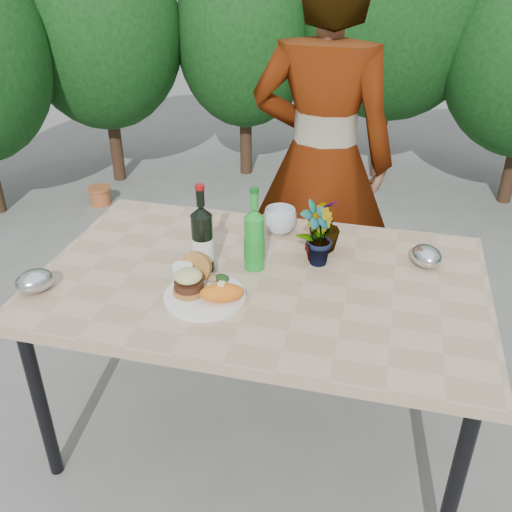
% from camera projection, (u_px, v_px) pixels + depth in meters
% --- Properties ---
extents(ground, '(80.00, 80.00, 0.00)m').
position_uv_depth(ground, '(260.00, 425.00, 2.44)').
color(ground, slate).
rests_on(ground, ground).
extents(patio_table, '(1.60, 1.00, 0.75)m').
position_uv_depth(patio_table, '(261.00, 290.00, 2.10)').
color(patio_table, tan).
rests_on(patio_table, ground).
extents(shrub_hedge, '(6.82, 5.12, 2.16)m').
position_uv_depth(shrub_hedge, '(373.00, 74.00, 3.27)').
color(shrub_hedge, '#382316').
rests_on(shrub_hedge, ground).
extents(dinner_plate, '(0.28, 0.28, 0.01)m').
position_uv_depth(dinner_plate, '(205.00, 296.00, 1.94)').
color(dinner_plate, white).
rests_on(dinner_plate, patio_table).
extents(burger_stack, '(0.11, 0.16, 0.11)m').
position_uv_depth(burger_stack, '(191.00, 278.00, 1.94)').
color(burger_stack, '#B7722D').
rests_on(burger_stack, dinner_plate).
extents(sweet_potato, '(0.17, 0.12, 0.06)m').
position_uv_depth(sweet_potato, '(222.00, 293.00, 1.89)').
color(sweet_potato, orange).
rests_on(sweet_potato, dinner_plate).
extents(grilled_veg, '(0.08, 0.05, 0.03)m').
position_uv_depth(grilled_veg, '(218.00, 278.00, 2.00)').
color(grilled_veg, olive).
rests_on(grilled_veg, dinner_plate).
extents(wine_bottle, '(0.08, 0.08, 0.34)m').
position_uv_depth(wine_bottle, '(202.00, 240.00, 2.05)').
color(wine_bottle, black).
rests_on(wine_bottle, patio_table).
extents(sparkling_water, '(0.08, 0.08, 0.32)m').
position_uv_depth(sparkling_water, '(254.00, 240.00, 2.06)').
color(sparkling_water, green).
rests_on(sparkling_water, patio_table).
extents(plastic_cup, '(0.07, 0.07, 0.09)m').
position_uv_depth(plastic_cup, '(183.00, 277.00, 1.97)').
color(plastic_cup, white).
rests_on(plastic_cup, patio_table).
extents(seedling_left, '(0.15, 0.15, 0.24)m').
position_uv_depth(seedling_left, '(315.00, 232.00, 2.11)').
color(seedling_left, '#28531C').
rests_on(seedling_left, patio_table).
extents(seedling_mid, '(0.15, 0.15, 0.21)m').
position_uv_depth(seedling_mid, '(318.00, 237.00, 2.10)').
color(seedling_mid, '#226021').
rests_on(seedling_mid, patio_table).
extents(seedling_right, '(0.17, 0.17, 0.21)m').
position_uv_depth(seedling_right, '(325.00, 224.00, 2.19)').
color(seedling_right, '#265E20').
rests_on(seedling_right, patio_table).
extents(blue_bowl, '(0.15, 0.15, 0.11)m').
position_uv_depth(blue_bowl, '(280.00, 221.00, 2.34)').
color(blue_bowl, silver).
rests_on(blue_bowl, patio_table).
extents(foil_packet_left, '(0.17, 0.17, 0.08)m').
position_uv_depth(foil_packet_left, '(35.00, 281.00, 1.97)').
color(foil_packet_left, '#B3B5BA').
rests_on(foil_packet_left, patio_table).
extents(foil_packet_right, '(0.16, 0.17, 0.08)m').
position_uv_depth(foil_packet_right, '(426.00, 256.00, 2.12)').
color(foil_packet_right, '#B3B6BB').
rests_on(foil_packet_right, patio_table).
extents(person, '(0.67, 0.45, 1.82)m').
position_uv_depth(person, '(322.00, 162.00, 2.63)').
color(person, '#9E644F').
rests_on(person, ground).
extents(terracotta_pot, '(0.17, 0.17, 0.14)m').
position_uv_depth(terracotta_pot, '(100.00, 195.00, 4.36)').
color(terracotta_pot, '#B2592D').
rests_on(terracotta_pot, ground).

